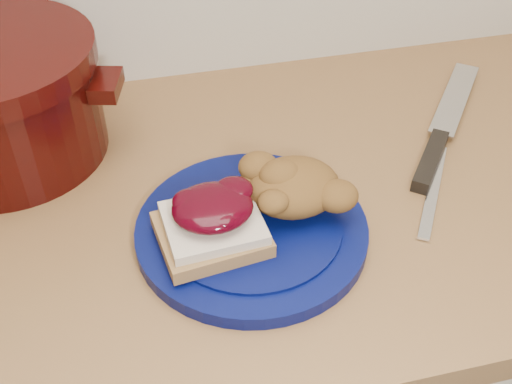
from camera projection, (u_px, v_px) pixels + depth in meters
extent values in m
cylinder|color=#040B42|center=(252.00, 231.00, 0.74)|extent=(0.28, 0.28, 0.02)
cube|color=olive|center=(211.00, 234.00, 0.71)|extent=(0.13, 0.11, 0.02)
cube|color=beige|center=(213.00, 223.00, 0.70)|extent=(0.11, 0.10, 0.01)
ellipsoid|color=black|center=(212.00, 207.00, 0.69)|extent=(0.09, 0.08, 0.03)
ellipsoid|color=brown|center=(293.00, 187.00, 0.74)|extent=(0.11, 0.10, 0.05)
cube|color=black|center=(430.00, 161.00, 0.84)|extent=(0.09, 0.11, 0.02)
cube|color=silver|center=(455.00, 98.00, 0.95)|extent=(0.15, 0.18, 0.00)
cube|color=silver|center=(433.00, 190.00, 0.81)|extent=(0.11, 0.16, 0.00)
cylinder|color=black|center=(0.00, 110.00, 0.83)|extent=(0.32, 0.32, 0.13)
cube|color=black|center=(106.00, 85.00, 0.80)|extent=(0.05, 0.07, 0.02)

